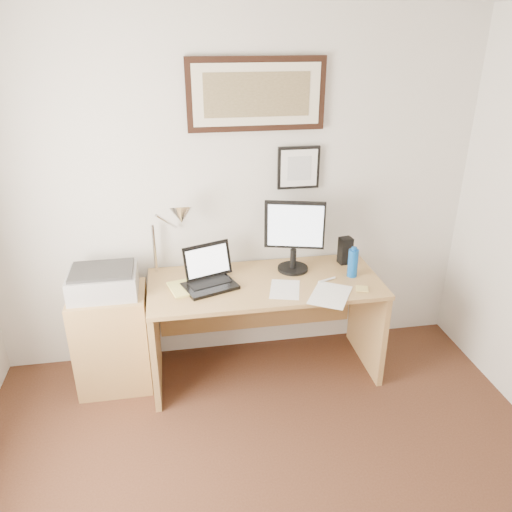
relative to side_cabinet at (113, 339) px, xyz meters
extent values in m
cube|color=silver|center=(0.92, 0.32, 0.89)|extent=(3.50, 0.02, 2.50)
cube|color=#A37A44|center=(0.00, 0.00, 0.00)|extent=(0.50, 0.40, 0.73)
cylinder|color=#0C4CA4|center=(1.69, -0.07, 0.49)|extent=(0.07, 0.07, 0.20)
cylinder|color=#0C4CA4|center=(1.69, -0.07, 0.60)|extent=(0.04, 0.04, 0.02)
cube|color=black|center=(1.71, 0.15, 0.49)|extent=(0.10, 0.09, 0.20)
cube|color=white|center=(1.18, -0.18, 0.39)|extent=(0.26, 0.32, 0.00)
cube|color=white|center=(1.45, -0.31, 0.39)|extent=(0.37, 0.41, 0.00)
cube|color=#DBC267|center=(1.69, -0.27, 0.39)|extent=(0.10, 0.10, 0.01)
cylinder|color=white|center=(1.49, -0.11, 0.39)|extent=(0.14, 0.06, 0.02)
imported|color=#E5E06C|center=(0.43, -0.09, 0.39)|extent=(0.22, 0.27, 0.02)
cube|color=#A37A44|center=(1.07, -0.05, 0.37)|extent=(1.60, 0.70, 0.03)
cube|color=#A37A44|center=(0.29, -0.05, -0.01)|extent=(0.04, 0.65, 0.72)
cube|color=#A37A44|center=(1.85, -0.05, -0.01)|extent=(0.04, 0.65, 0.72)
cube|color=#A37A44|center=(1.07, 0.28, 0.09)|extent=(1.50, 0.03, 0.55)
cube|color=black|center=(0.69, -0.07, 0.40)|extent=(0.40, 0.34, 0.02)
cube|color=black|center=(0.69, -0.04, 0.41)|extent=(0.31, 0.22, 0.00)
cube|color=black|center=(0.69, 0.06, 0.52)|extent=(0.34, 0.18, 0.23)
cube|color=white|center=(0.69, 0.05, 0.53)|extent=(0.30, 0.15, 0.18)
cylinder|color=black|center=(1.30, 0.10, 0.40)|extent=(0.22, 0.22, 0.02)
cylinder|color=black|center=(1.30, 0.10, 0.48)|extent=(0.04, 0.04, 0.14)
cube|color=black|center=(1.30, 0.09, 0.74)|extent=(0.41, 0.14, 0.34)
cube|color=silver|center=(1.30, 0.07, 0.74)|extent=(0.37, 0.10, 0.30)
cube|color=#A1A1A3|center=(-0.01, 0.01, 0.44)|extent=(0.44, 0.34, 0.16)
cube|color=#2F2F2F|center=(-0.01, 0.01, 0.54)|extent=(0.40, 0.30, 0.02)
cylinder|color=silver|center=(0.33, 0.24, 0.56)|extent=(0.02, 0.02, 0.36)
cylinder|color=silver|center=(0.43, 0.18, 0.78)|extent=(0.15, 0.23, 0.19)
cone|color=silver|center=(0.53, 0.12, 0.84)|extent=(0.16, 0.18, 0.15)
cube|color=black|center=(1.07, 0.30, 1.58)|extent=(0.92, 0.03, 0.47)
cube|color=beige|center=(1.07, 0.28, 1.58)|extent=(0.84, 0.01, 0.39)
cube|color=brown|center=(1.07, 0.27, 1.58)|extent=(0.70, 0.00, 0.28)
cube|color=black|center=(1.37, 0.30, 1.08)|extent=(0.30, 0.02, 0.30)
cube|color=white|center=(1.37, 0.28, 1.08)|extent=(0.26, 0.00, 0.26)
cube|color=#B4BABF|center=(1.37, 0.28, 1.08)|extent=(0.17, 0.00, 0.17)
camera|label=1|loc=(0.49, -3.05, 1.98)|focal=35.00mm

